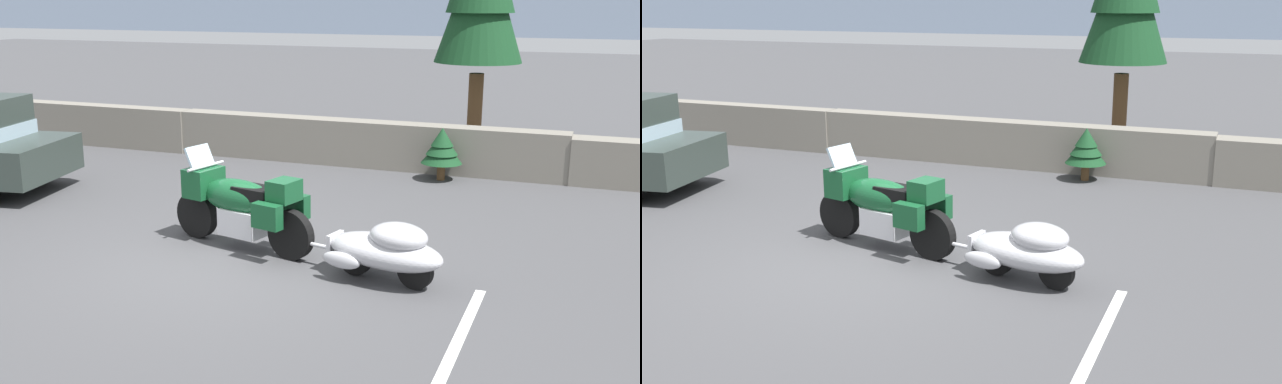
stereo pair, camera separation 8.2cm
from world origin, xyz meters
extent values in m
plane|color=#424244|center=(0.00, 0.00, 0.00)|extent=(80.00, 80.00, 0.00)
cube|color=slate|center=(-8.00, 6.04, 0.46)|extent=(8.00, 0.46, 0.92)
cube|color=slate|center=(0.00, 6.11, 0.46)|extent=(8.00, 0.51, 0.92)
cylinder|color=black|center=(-0.76, 0.89, 0.33)|extent=(0.67, 0.29, 0.66)
cylinder|color=black|center=(0.84, 0.51, 0.33)|extent=(0.67, 0.29, 0.66)
cube|color=silver|center=(0.09, 0.69, 0.38)|extent=(0.69, 0.57, 0.36)
ellipsoid|color=#144C28|center=(-0.01, 0.71, 0.71)|extent=(1.27, 0.71, 0.48)
cube|color=#144C28|center=(-0.62, 0.85, 0.83)|extent=(0.47, 0.59, 0.40)
cube|color=#9EB7C6|center=(-0.66, 0.86, 1.16)|extent=(0.28, 0.47, 0.34)
cube|color=black|center=(0.28, 0.64, 0.81)|extent=(0.63, 0.48, 0.16)
cube|color=#144C28|center=(0.75, 0.53, 0.91)|extent=(0.40, 0.46, 0.28)
cube|color=#144C28|center=(0.63, 0.25, 0.63)|extent=(0.43, 0.25, 0.32)
cube|color=#144C28|center=(0.77, 0.83, 0.63)|extent=(0.43, 0.25, 0.32)
cylinder|color=silver|center=(-0.57, 0.84, 1.06)|extent=(0.20, 0.69, 0.04)
cylinder|color=silver|center=(-0.71, 0.88, 0.58)|extent=(0.26, 0.13, 0.54)
cylinder|color=black|center=(1.80, 0.28, 0.22)|extent=(0.45, 0.20, 0.44)
cylinder|color=black|center=(2.60, 0.09, 0.22)|extent=(0.45, 0.20, 0.44)
ellipsoid|color=#B2B2B7|center=(2.20, 0.18, 0.38)|extent=(1.62, 1.01, 0.40)
ellipsoid|color=#B2B2B7|center=(2.38, 0.14, 0.60)|extent=(0.83, 0.71, 0.32)
cube|color=silver|center=(1.51, 0.35, 0.36)|extent=(0.13, 0.33, 0.24)
ellipsoid|color=#B2B2B7|center=(1.73, -0.03, 0.28)|extent=(0.54, 0.26, 0.20)
ellipsoid|color=#B2B2B7|center=(1.88, 0.59, 0.28)|extent=(0.54, 0.26, 0.20)
cylinder|color=silver|center=(1.13, 0.44, 0.27)|extent=(0.69, 0.21, 0.05)
cylinder|color=black|center=(-5.21, 2.69, 0.34)|extent=(0.71, 0.33, 0.68)
cylinder|color=brown|center=(1.92, 7.93, 0.88)|extent=(0.31, 0.31, 1.76)
cylinder|color=brown|center=(1.75, 5.50, 0.14)|extent=(0.15, 0.15, 0.28)
cone|color=#143D1E|center=(1.75, 5.50, 0.54)|extent=(0.76, 0.76, 0.45)
cone|color=#143D1E|center=(1.75, 5.50, 0.68)|extent=(0.59, 0.59, 0.39)
cone|color=#143D1E|center=(1.75, 5.50, 0.81)|extent=(0.42, 0.42, 0.34)
cube|color=silver|center=(3.34, -1.50, 0.00)|extent=(0.12, 3.60, 0.01)
camera|label=1|loc=(4.50, -7.95, 3.33)|focal=41.91mm
camera|label=2|loc=(4.57, -7.92, 3.33)|focal=41.91mm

